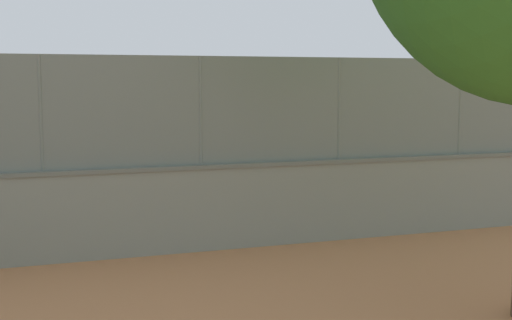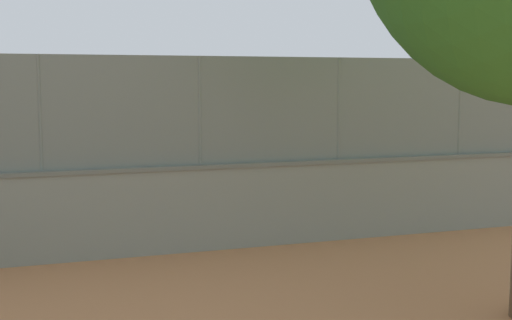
# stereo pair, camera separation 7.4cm
# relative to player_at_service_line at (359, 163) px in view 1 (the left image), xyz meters

# --- Properties ---
(ground_plane) EXTENTS (260.00, 260.00, 0.00)m
(ground_plane) POSITION_rel_player_at_service_line_xyz_m (5.54, -5.82, -0.87)
(ground_plane) COLOR #B27247
(perimeter_wall) EXTENTS (31.61, 1.69, 1.77)m
(perimeter_wall) POSITION_rel_player_at_service_line_xyz_m (6.91, 5.54, 0.02)
(perimeter_wall) COLOR gray
(perimeter_wall) RESTS_ON ground_plane
(fence_panel_on_wall) EXTENTS (31.03, 1.30, 2.20)m
(fence_panel_on_wall) POSITION_rel_player_at_service_line_xyz_m (6.91, 5.54, 2.00)
(fence_panel_on_wall) COLOR slate
(fence_panel_on_wall) RESTS_ON perimeter_wall
(player_at_service_line) EXTENTS (0.71, 1.20, 1.49)m
(player_at_service_line) POSITION_rel_player_at_service_line_xyz_m (0.00, 0.00, 0.00)
(player_at_service_line) COLOR navy
(player_at_service_line) RESTS_ON ground_plane
(player_crossing_court) EXTENTS (0.78, 1.05, 1.67)m
(player_crossing_court) POSITION_rel_player_at_service_line_xyz_m (6.51, 1.05, 0.11)
(player_crossing_court) COLOR #B2B2B2
(player_crossing_court) RESTS_ON ground_plane
(sports_ball) EXTENTS (0.13, 0.13, 0.13)m
(sports_ball) POSITION_rel_player_at_service_line_xyz_m (0.19, 0.67, 0.18)
(sports_ball) COLOR #3399D8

